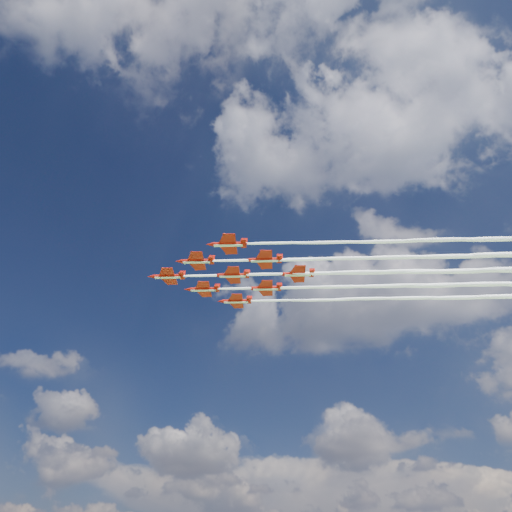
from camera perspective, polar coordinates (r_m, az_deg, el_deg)
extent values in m
cylinder|color=#B21209|center=(147.23, -10.04, -2.30)|extent=(7.91, 3.95, 1.11)
cone|color=#B21209|center=(148.33, -11.94, -2.31)|extent=(2.28, 1.76, 1.11)
cone|color=#B21209|center=(146.34, -8.22, -2.27)|extent=(1.77, 1.49, 1.01)
ellipsoid|color=black|center=(147.88, -10.79, -2.15)|extent=(2.28, 1.61, 0.72)
cube|color=#B21209|center=(147.10, -9.85, -2.31)|extent=(6.36, 9.80, 0.14)
cube|color=#B21209|center=(146.46, -8.49, -2.28)|extent=(2.63, 3.89, 0.12)
cube|color=#B21209|center=(146.90, -8.39, -1.98)|extent=(1.55, 0.72, 1.81)
cube|color=white|center=(146.97, -10.06, -2.46)|extent=(7.36, 3.58, 0.12)
cylinder|color=#B21209|center=(139.14, -6.80, -0.57)|extent=(7.91, 3.95, 1.11)
cone|color=#B21209|center=(139.96, -8.84, -0.60)|extent=(2.28, 1.76, 1.11)
cone|color=#B21209|center=(138.52, -4.87, -0.53)|extent=(1.77, 1.49, 1.01)
ellipsoid|color=black|center=(139.69, -7.61, -0.42)|extent=(2.28, 1.61, 0.72)
cube|color=#B21209|center=(139.04, -6.60, -0.58)|extent=(6.36, 9.80, 0.14)
cube|color=#B21209|center=(138.60, -5.16, -0.54)|extent=(2.63, 3.89, 0.12)
cube|color=#B21209|center=(139.08, -5.05, -0.22)|extent=(1.55, 0.72, 1.81)
cube|color=white|center=(138.86, -6.82, -0.74)|extent=(7.36, 3.58, 0.12)
cylinder|color=#B21209|center=(152.20, -6.03, -3.79)|extent=(7.91, 3.95, 1.11)
cone|color=#B21209|center=(152.96, -7.90, -3.81)|extent=(2.28, 1.76, 1.11)
cone|color=#B21209|center=(151.64, -4.25, -3.77)|extent=(1.77, 1.49, 1.01)
ellipsoid|color=black|center=(152.71, -6.77, -3.65)|extent=(2.28, 1.61, 0.72)
cube|color=#B21209|center=(152.11, -5.84, -3.80)|extent=(6.36, 9.80, 0.14)
cube|color=#B21209|center=(151.72, -4.52, -3.77)|extent=(2.63, 3.89, 0.12)
cube|color=#B21209|center=(152.15, -4.43, -3.48)|extent=(1.55, 0.72, 1.81)
cube|color=white|center=(151.95, -6.04, -3.95)|extent=(7.36, 3.58, 0.12)
cylinder|color=#B21209|center=(131.69, -3.19, 1.37)|extent=(7.91, 3.95, 1.11)
cone|color=#B21209|center=(132.20, -5.36, 1.32)|extent=(2.28, 1.76, 1.11)
cone|color=#B21209|center=(131.38, -1.13, 1.41)|extent=(1.77, 1.49, 1.01)
ellipsoid|color=black|center=(132.13, -4.05, 1.51)|extent=(2.28, 1.61, 0.72)
cube|color=#B21209|center=(131.62, -2.97, 1.36)|extent=(6.36, 9.80, 0.14)
cube|color=#B21209|center=(131.41, -1.44, 1.41)|extent=(2.63, 3.89, 0.12)
cube|color=#B21209|center=(131.93, -1.34, 1.73)|extent=(1.55, 0.72, 1.81)
cube|color=white|center=(131.40, -3.19, 1.19)|extent=(7.36, 3.58, 0.12)
cylinder|color=#B21209|center=(144.59, -2.69, -2.20)|extent=(7.91, 3.95, 1.11)
cone|color=#B21209|center=(145.06, -4.68, -2.23)|extent=(2.28, 1.76, 1.11)
cone|color=#B21209|center=(144.31, -0.82, -2.16)|extent=(1.77, 1.49, 1.01)
ellipsoid|color=black|center=(145.00, -3.48, -2.06)|extent=(2.28, 1.61, 0.72)
cube|color=#B21209|center=(144.53, -2.49, -2.21)|extent=(6.36, 9.80, 0.14)
cube|color=#B21209|center=(144.34, -1.10, -2.17)|extent=(2.63, 3.89, 0.12)
cube|color=#B21209|center=(144.81, -1.01, -1.86)|extent=(1.55, 0.72, 1.81)
cube|color=white|center=(144.33, -2.70, -2.36)|extent=(7.36, 3.58, 0.12)
cylinder|color=#B21209|center=(157.97, -2.28, -5.17)|extent=(7.91, 3.95, 1.11)
cone|color=#B21209|center=(158.40, -4.10, -5.19)|extent=(2.28, 1.76, 1.11)
cone|color=#B21209|center=(157.72, -0.56, -5.14)|extent=(1.77, 1.49, 1.01)
ellipsoid|color=black|center=(158.34, -3.01, -5.03)|extent=(2.28, 1.61, 0.72)
cube|color=#B21209|center=(157.91, -2.10, -5.18)|extent=(6.36, 9.80, 0.14)
cube|color=#B21209|center=(157.75, -0.82, -5.15)|extent=(2.63, 3.89, 0.12)
cube|color=#B21209|center=(158.18, -0.74, -4.86)|extent=(1.55, 0.72, 1.81)
cube|color=white|center=(157.73, -2.28, -5.33)|extent=(7.36, 3.58, 0.12)
cylinder|color=#B21209|center=(137.64, 0.99, -0.42)|extent=(7.91, 3.95, 1.11)
cone|color=#B21209|center=(137.79, -1.10, -0.46)|extent=(2.28, 1.76, 1.11)
cone|color=#B21209|center=(137.67, 2.96, -0.39)|extent=(1.77, 1.49, 1.01)
ellipsoid|color=black|center=(137.93, 0.15, -0.28)|extent=(2.28, 1.61, 0.72)
cube|color=#B21209|center=(137.61, 1.20, -0.44)|extent=(6.36, 9.80, 0.14)
cube|color=#B21209|center=(137.66, 2.66, -0.39)|extent=(2.63, 3.89, 0.12)
cube|color=#B21209|center=(138.17, 2.74, -0.08)|extent=(1.55, 0.72, 1.81)
cube|color=white|center=(137.37, 0.99, -0.60)|extent=(7.36, 3.58, 0.12)
cylinder|color=#B21209|center=(150.84, 1.10, -3.69)|extent=(7.91, 3.95, 1.11)
cone|color=#B21209|center=(150.98, -0.81, -3.72)|extent=(2.28, 1.76, 1.11)
cone|color=#B21209|center=(150.87, 2.90, -3.65)|extent=(1.77, 1.49, 1.01)
ellipsoid|color=black|center=(151.10, 0.34, -3.55)|extent=(2.28, 1.61, 0.72)
cube|color=#B21209|center=(150.81, 1.30, -3.70)|extent=(6.36, 9.80, 0.14)
cube|color=#B21209|center=(150.85, 2.64, -3.66)|extent=(2.63, 3.89, 0.12)
cube|color=#B21209|center=(151.32, 2.70, -3.36)|extent=(1.55, 0.72, 1.81)
cube|color=white|center=(150.59, 1.11, -3.85)|extent=(7.36, 3.58, 0.12)
cylinder|color=#B21209|center=(144.39, 4.80, -2.06)|extent=(7.91, 3.95, 1.11)
cone|color=#B21209|center=(144.21, 2.80, -2.10)|extent=(2.28, 1.76, 1.11)
cone|color=#B21209|center=(144.73, 6.67, -2.02)|extent=(1.77, 1.49, 1.01)
ellipsoid|color=black|center=(144.54, 3.99, -1.92)|extent=(2.28, 1.61, 0.72)
cube|color=#B21209|center=(144.40, 5.00, -2.07)|extent=(6.36, 9.80, 0.14)
cube|color=#B21209|center=(144.67, 6.39, -2.02)|extent=(2.63, 3.89, 0.12)
cube|color=#B21209|center=(145.17, 6.45, -1.72)|extent=(1.55, 0.72, 1.81)
cube|color=white|center=(144.13, 4.80, -2.23)|extent=(7.36, 3.58, 0.12)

